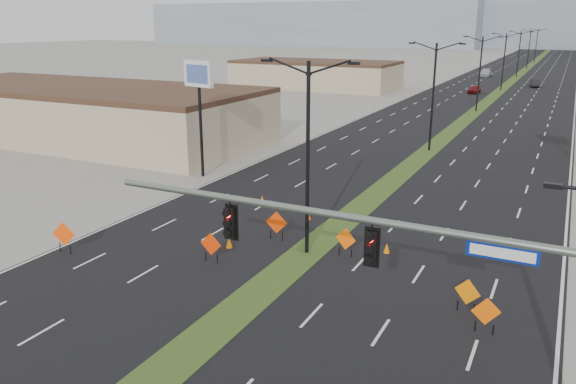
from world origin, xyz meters
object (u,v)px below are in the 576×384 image
at_px(streetlight_0, 308,154).
at_px(car_left, 474,89).
at_px(streetlight_5, 529,48).
at_px(construction_sign_3, 346,240).
at_px(construction_sign_1, 276,223).
at_px(construction_sign_5, 467,293).
at_px(cone_0, 229,243).
at_px(streetlight_1, 433,94).
at_px(streetlight_2, 480,71).
at_px(construction_sign_0, 64,235).
at_px(streetlight_6, 536,44).
at_px(streetlight_4, 519,53).
at_px(streetlight_3, 504,60).
at_px(cone_2, 387,248).
at_px(car_far, 485,73).
at_px(cone_1, 308,215).
at_px(signal_mast, 431,273).
at_px(car_mid, 535,83).
at_px(cone_3, 262,200).
at_px(pole_sign_west, 199,83).

bearing_deg(streetlight_0, car_left, 92.67).
bearing_deg(streetlight_5, streetlight_0, -90.00).
distance_m(streetlight_0, construction_sign_3, 4.94).
relative_size(construction_sign_1, construction_sign_3, 1.08).
height_order(streetlight_5, construction_sign_5, streetlight_5).
bearing_deg(cone_0, streetlight_1, 82.09).
xyz_separation_m(streetlight_2, car_left, (-3.60, 21.30, -4.74)).
bearing_deg(construction_sign_0, streetlight_6, 72.00).
bearing_deg(streetlight_5, construction_sign_1, -90.94).
bearing_deg(streetlight_4, construction_sign_5, -85.67).
distance_m(streetlight_3, cone_2, 82.36).
bearing_deg(car_far, streetlight_0, -85.78).
xyz_separation_m(construction_sign_1, cone_1, (0.17, 3.92, -0.71)).
bearing_deg(signal_mast, car_mid, 91.93).
bearing_deg(construction_sign_3, cone_3, 154.30).
height_order(streetlight_0, construction_sign_5, streetlight_0).
distance_m(streetlight_1, streetlight_5, 112.00).
relative_size(construction_sign_1, cone_3, 2.79).
bearing_deg(streetlight_5, streetlight_1, -90.00).
bearing_deg(streetlight_6, streetlight_1, -90.00).
distance_m(streetlight_3, streetlight_4, 28.00).
height_order(car_far, cone_3, car_far).
xyz_separation_m(signal_mast, streetlight_6, (-8.56, 178.00, 0.63)).
bearing_deg(streetlight_0, streetlight_3, 90.00).
distance_m(signal_mast, construction_sign_5, 8.17).
height_order(streetlight_0, car_mid, streetlight_0).
relative_size(streetlight_1, streetlight_6, 1.00).
relative_size(streetlight_2, pole_sign_west, 1.11).
distance_m(streetlight_3, car_mid, 11.19).
relative_size(streetlight_4, cone_3, 16.52).
bearing_deg(pole_sign_west, car_far, 99.64).
distance_m(streetlight_0, cone_2, 6.67).
xyz_separation_m(streetlight_1, construction_sign_3, (2.00, -27.52, -4.50)).
distance_m(car_left, cone_2, 75.78).
height_order(cone_3, pole_sign_west, pole_sign_west).
xyz_separation_m(streetlight_0, streetlight_5, (0.00, 140.00, 0.00)).
relative_size(cone_2, cone_3, 0.92).
relative_size(car_left, cone_1, 6.81).
xyz_separation_m(streetlight_2, construction_sign_1, (-2.29, -55.10, -4.42)).
relative_size(streetlight_0, cone_1, 17.14).
distance_m(streetlight_0, streetlight_3, 84.00).
distance_m(signal_mast, streetlight_6, 178.21).
xyz_separation_m(streetlight_5, pole_sign_west, (-14.00, -129.50, 1.91)).
bearing_deg(streetlight_3, streetlight_2, -90.00).
distance_m(streetlight_1, construction_sign_0, 35.94).
xyz_separation_m(car_mid, pole_sign_west, (-19.10, -82.30, 6.59)).
bearing_deg(cone_1, construction_sign_5, -35.21).
height_order(streetlight_5, streetlight_6, same).
bearing_deg(streetlight_6, streetlight_3, -90.00).
xyz_separation_m(car_far, construction_sign_3, (8.61, -111.09, 0.11)).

